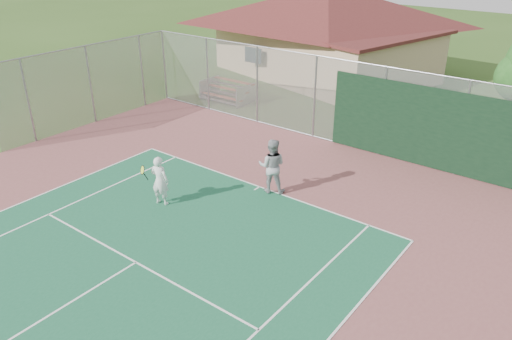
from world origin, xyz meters
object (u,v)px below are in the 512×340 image
Objects in this scene: bleachers at (227,91)px; player_white_front at (160,181)px; clubhouse at (326,28)px; player_grey_back at (272,166)px.

player_white_front is at bearing -61.52° from bleachers.
bleachers is (-1.35, -7.53, -2.30)m from clubhouse.
player_grey_back is at bearing -52.26° from clubhouse.
player_grey_back is at bearing -42.09° from bleachers.
player_white_front is 3.69m from player_grey_back.
bleachers is at bearing -86.56° from clubhouse.
player_grey_back reaches higher than bleachers.
bleachers is 10.34m from player_grey_back.
player_white_front is 0.88× the size of player_grey_back.
bleachers is at bearing -69.23° from player_grey_back.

